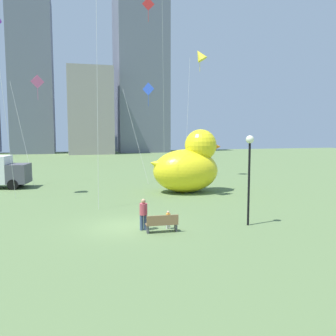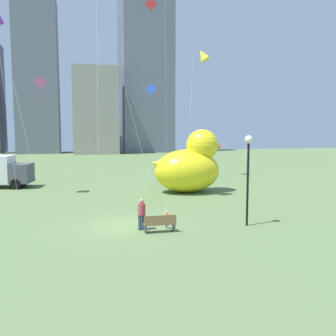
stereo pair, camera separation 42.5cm
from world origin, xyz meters
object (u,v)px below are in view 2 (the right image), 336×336
object	(u,v)px
kite_red	(153,16)
kite_pink	(39,86)
lamppost	(248,160)
person_child	(166,219)
park_bench	(160,223)
kite_blue	(150,93)
person_adult	(142,213)
kite_yellow	(203,55)
giant_inflatable_duck	(190,166)

from	to	relation	value
kite_red	kite_pink	bearing A→B (deg)	-177.34
lamppost	kite_red	world-z (taller)	kite_red
person_child	lamppost	bearing A→B (deg)	-5.59
park_bench	kite_red	xyz separation A→B (m)	(3.99, 20.19, 16.13)
person_child	kite_red	xyz separation A→B (m)	(3.52, 19.62, 16.08)
lamppost	kite_blue	size ratio (longest dim) A/B	0.49
person_adult	kite_yellow	xyz separation A→B (m)	(10.04, 19.10, 12.00)
kite_blue	kite_yellow	bearing A→B (deg)	10.51
person_child	giant_inflatable_duck	xyz separation A→B (m)	(4.60, 10.48, 1.67)
lamppost	kite_pink	world-z (taller)	kite_pink
person_adult	kite_blue	size ratio (longest dim) A/B	0.17
kite_red	kite_yellow	xyz separation A→B (m)	(5.25, -0.39, -3.71)
lamppost	person_child	bearing A→B (deg)	174.41
lamppost	kite_blue	xyz separation A→B (m)	(-1.47, 18.56, 5.26)
kite_yellow	kite_blue	size ratio (longest dim) A/B	1.40
kite_yellow	kite_blue	world-z (taller)	kite_yellow
park_bench	lamppost	distance (m)	5.69
person_child	lamppost	size ratio (longest dim) A/B	0.20
person_adult	giant_inflatable_duck	bearing A→B (deg)	60.42
giant_inflatable_duck	lamppost	size ratio (longest dim) A/B	1.29
park_bench	person_child	xyz separation A→B (m)	(0.47, 0.57, 0.05)
kite_yellow	kite_blue	distance (m)	7.28
lamppost	kite_yellow	xyz separation A→B (m)	(4.43, 19.66, 9.38)
kite_pink	kite_red	xyz separation A→B (m)	(11.11, 0.52, 7.39)
kite_red	kite_blue	xyz separation A→B (m)	(-0.65, -1.48, -7.84)
park_bench	person_child	distance (m)	0.74
lamppost	kite_blue	distance (m)	19.35
lamppost	kite_yellow	world-z (taller)	kite_yellow
person_adult	giant_inflatable_duck	world-z (taller)	giant_inflatable_duck
park_bench	person_adult	world-z (taller)	person_adult
park_bench	giant_inflatable_duck	bearing A→B (deg)	65.36
person_child	kite_pink	bearing A→B (deg)	111.66
person_child	kite_blue	size ratio (longest dim) A/B	0.10
park_bench	kite_blue	xyz separation A→B (m)	(3.34, 18.70, 8.30)
kite_pink	kite_yellow	distance (m)	16.76
giant_inflatable_duck	kite_red	bearing A→B (deg)	96.72
park_bench	kite_red	world-z (taller)	kite_red
lamppost	kite_red	xyz separation A→B (m)	(-0.82, 20.04, 13.09)
park_bench	lamppost	world-z (taller)	lamppost
person_adult	person_child	size ratio (longest dim) A/B	1.70
kite_red	kite_yellow	size ratio (longest dim) A/B	1.34
giant_inflatable_duck	kite_pink	size ratio (longest dim) A/B	0.61
person_child	kite_blue	xyz separation A→B (m)	(2.87, 18.14, 8.25)
person_adult	park_bench	bearing A→B (deg)	-41.12
lamppost	kite_yellow	size ratio (longest dim) A/B	0.35
kite_red	kite_blue	bearing A→B (deg)	-113.58
kite_pink	kite_blue	distance (m)	10.51
giant_inflatable_duck	kite_yellow	size ratio (longest dim) A/B	0.46
kite_blue	person_adult	bearing A→B (deg)	-102.97
person_adult	giant_inflatable_duck	xyz separation A→B (m)	(5.87, 10.34, 1.30)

